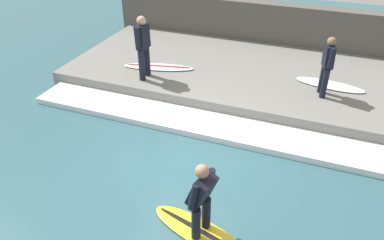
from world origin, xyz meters
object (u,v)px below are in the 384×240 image
surfer_waiting_far (327,63)px  surfboard_waiting_far (330,85)px  surfer_riding (202,197)px  surfboard_waiting_near (159,67)px  surfer_waiting_near (143,44)px  surfboard_riding (201,232)px

surfer_waiting_far → surfboard_waiting_far: bearing=-17.0°
surfer_riding → surfer_waiting_far: 5.10m
surfer_riding → surfer_waiting_far: surfer_waiting_far is taller
surfboard_waiting_far → surfer_waiting_far: bearing=163.0°
surfboard_waiting_near → surfer_waiting_far: bearing=-89.8°
surfer_riding → surfboard_waiting_far: (5.45, -1.59, -0.41)m
surfer_waiting_near → surfboard_waiting_far: (1.27, -4.71, -0.92)m
surfer_riding → surfer_waiting_near: 5.24m
surfboard_riding → surfer_waiting_far: surfer_waiting_far is taller
surfboard_riding → surfer_riding: surfer_riding is taller
surfboard_waiting_near → surfboard_waiting_far: (0.59, -4.64, -0.00)m
surfer_riding → surfboard_waiting_far: 5.69m
surfboard_waiting_near → surfboard_waiting_far: 4.67m
surfer_riding → surfboard_riding: bearing=18.4°
surfer_riding → surfboard_waiting_near: bearing=32.0°
surfboard_waiting_near → surfboard_waiting_far: size_ratio=1.15×
surfer_waiting_near → surfer_waiting_far: (0.70, -4.53, -0.11)m
surfboard_riding → surfboard_waiting_far: bearing=-16.3°
surfboard_riding → surfer_waiting_near: size_ratio=1.16×
surfer_waiting_near → surfboard_waiting_near: bearing=-6.0°
surfer_riding → surfer_waiting_far: (4.88, -1.42, 0.40)m
surfer_riding → surfer_waiting_far: size_ratio=0.92×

